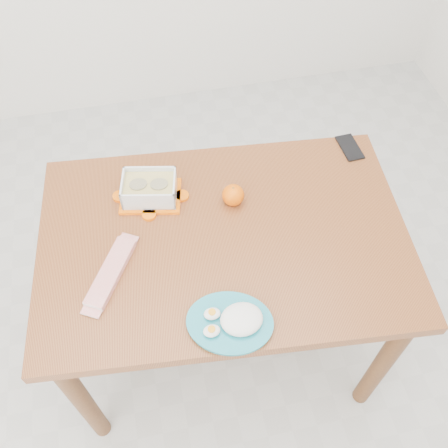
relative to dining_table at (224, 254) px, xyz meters
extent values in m
plane|color=#B7B7B2|center=(-0.12, -0.14, -0.64)|extent=(3.50, 3.50, 0.00)
cube|color=brown|center=(0.00, 0.00, 0.09)|extent=(1.20, 0.86, 0.04)
cylinder|color=brown|center=(-0.53, -0.27, -0.29)|extent=(0.06, 0.06, 0.71)
cylinder|color=brown|center=(0.47, -0.36, -0.29)|extent=(0.06, 0.06, 0.71)
cylinder|color=brown|center=(-0.47, 0.36, -0.29)|extent=(0.06, 0.06, 0.71)
cylinder|color=brown|center=(0.53, 0.27, -0.29)|extent=(0.06, 0.06, 0.71)
cube|color=#FF6A07|center=(-0.20, 0.20, 0.11)|extent=(0.22, 0.18, 0.01)
cube|color=silver|center=(-0.20, 0.20, 0.15)|extent=(0.19, 0.15, 0.07)
cube|color=tan|center=(-0.20, 0.20, 0.15)|extent=(0.18, 0.14, 0.05)
cylinder|color=#8C835C|center=(-0.23, 0.21, 0.16)|extent=(0.07, 0.07, 0.02)
cylinder|color=#8C835C|center=(-0.17, 0.19, 0.16)|extent=(0.07, 0.07, 0.02)
sphere|color=orange|center=(0.06, 0.12, 0.14)|extent=(0.07, 0.07, 0.07)
cylinder|color=#187886|center=(-0.05, -0.29, 0.11)|extent=(0.29, 0.29, 0.01)
ellipsoid|color=white|center=(-0.02, -0.30, 0.15)|extent=(0.14, 0.13, 0.05)
ellipsoid|color=white|center=(-0.09, -0.26, 0.13)|extent=(0.06, 0.05, 0.02)
ellipsoid|color=white|center=(-0.10, -0.31, 0.13)|extent=(0.06, 0.05, 0.02)
cube|color=#B3090A|center=(-0.35, -0.06, 0.12)|extent=(0.17, 0.23, 0.02)
cube|color=black|center=(0.51, 0.27, 0.11)|extent=(0.07, 0.13, 0.01)
camera|label=1|loc=(-0.19, -0.85, 1.36)|focal=40.00mm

